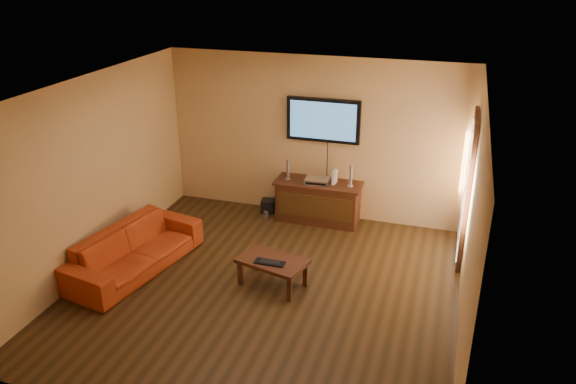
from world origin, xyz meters
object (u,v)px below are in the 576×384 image
at_px(television, 323,120).
at_px(av_receiver, 317,181).
at_px(speaker_left, 288,170).
at_px(game_console, 335,177).
at_px(bottle, 266,216).
at_px(speaker_right, 351,177).
at_px(media_console, 318,201).
at_px(subwoofer, 268,206).
at_px(coffee_table, 273,263).
at_px(sofa, 134,243).
at_px(keyboard, 270,262).

xyz_separation_m(television, av_receiver, (-0.01, -0.28, -0.94)).
relative_size(speaker_left, game_console, 1.53).
bearing_deg(bottle, speaker_right, 11.96).
bearing_deg(av_receiver, speaker_right, 0.60).
distance_m(speaker_left, bottle, 0.87).
bearing_deg(media_console, speaker_left, -178.37).
distance_m(media_console, speaker_left, 0.72).
bearing_deg(speaker_right, speaker_left, -179.48).
bearing_deg(av_receiver, speaker_left, 172.84).
relative_size(speaker_right, subwoofer, 1.59).
distance_m(subwoofer, bottle, 0.38).
bearing_deg(game_console, coffee_table, -94.16).
xyz_separation_m(sofa, bottle, (1.26, 1.99, -0.32)).
height_order(coffee_table, bottle, coffee_table).
xyz_separation_m(bottle, keyboard, (0.73, -1.90, 0.31)).
bearing_deg(sofa, keyboard, -76.96).
distance_m(game_console, keyboard, 2.29).
bearing_deg(television, speaker_right, -23.78).
relative_size(coffee_table, speaker_left, 2.86).
relative_size(sofa, av_receiver, 5.50).
relative_size(sofa, speaker_left, 6.03).
bearing_deg(sofa, av_receiver, -32.19).
bearing_deg(television, av_receiver, -91.73).
xyz_separation_m(media_console, bottle, (-0.82, -0.29, -0.26)).
relative_size(speaker_left, speaker_right, 0.97).
xyz_separation_m(media_console, game_console, (0.26, 0.03, 0.46)).
height_order(television, keyboard, television).
distance_m(coffee_table, sofa, 2.00).
bearing_deg(bottle, speaker_left, 42.65).
distance_m(speaker_left, game_console, 0.78).
height_order(game_console, subwoofer, game_console).
distance_m(sofa, speaker_left, 2.78).
relative_size(television, sofa, 0.57).
relative_size(speaker_left, av_receiver, 0.91).
height_order(speaker_right, bottle, speaker_right).
distance_m(speaker_right, av_receiver, 0.56).
distance_m(media_console, game_console, 0.53).
relative_size(subwoofer, bottle, 1.12).
height_order(av_receiver, game_console, game_console).
height_order(television, sofa, television).
distance_m(game_console, subwoofer, 1.36).
relative_size(media_console, television, 1.18).
xyz_separation_m(coffee_table, speaker_left, (-0.44, 2.08, 0.52)).
distance_m(av_receiver, subwoofer, 1.10).
xyz_separation_m(media_console, keyboard, (-0.09, -2.19, 0.05)).
distance_m(speaker_left, av_receiver, 0.52).
distance_m(television, speaker_right, 1.01).
xyz_separation_m(coffee_table, sofa, (-1.99, -0.18, 0.08)).
distance_m(coffee_table, speaker_right, 2.24).
height_order(sofa, game_console, game_console).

